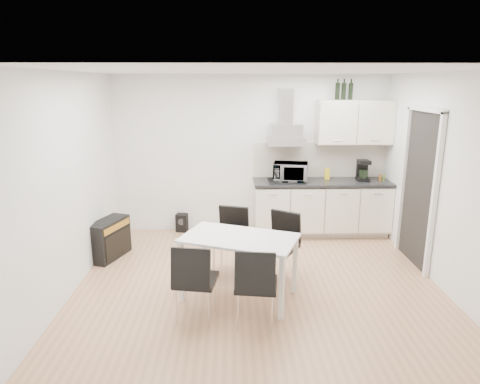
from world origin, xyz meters
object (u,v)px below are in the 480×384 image
(chair_far_left, at_px, (230,242))
(chair_far_right, at_px, (279,248))
(floor_speaker, at_px, (182,223))
(guitar_amp, at_px, (109,239))
(chair_near_right, at_px, (256,285))
(dining_table, at_px, (239,244))
(chair_near_left, at_px, (196,281))
(kitchenette, at_px, (324,185))

(chair_far_left, relative_size, chair_far_right, 1.00)
(floor_speaker, bearing_deg, guitar_amp, -120.37)
(chair_near_right, bearing_deg, dining_table, 112.71)
(chair_near_left, bearing_deg, dining_table, 55.20)
(chair_far_right, distance_m, guitar_amp, 2.49)
(chair_near_left, distance_m, chair_near_right, 0.64)
(chair_far_right, bearing_deg, floor_speaker, -20.35)
(chair_far_right, xyz_separation_m, chair_near_left, (-0.97, -0.90, 0.00))
(dining_table, distance_m, floor_speaker, 2.54)
(chair_far_left, bearing_deg, chair_near_right, 118.41)
(dining_table, bearing_deg, floor_speaker, 133.37)
(chair_far_right, xyz_separation_m, guitar_amp, (-2.36, 0.80, -0.16))
(chair_near_left, height_order, floor_speaker, chair_near_left)
(chair_near_left, relative_size, floor_speaker, 2.89)
(dining_table, relative_size, chair_near_right, 1.66)
(guitar_amp, distance_m, floor_speaker, 1.44)
(guitar_amp, bearing_deg, dining_table, -13.47)
(chair_far_right, bearing_deg, dining_table, 71.93)
(kitchenette, bearing_deg, dining_table, -123.58)
(chair_far_right, bearing_deg, chair_near_left, 75.20)
(dining_table, height_order, chair_near_left, chair_near_left)
(chair_near_left, bearing_deg, floor_speaker, 108.69)
(floor_speaker, bearing_deg, chair_near_right, -59.85)
(dining_table, height_order, floor_speaker, dining_table)
(dining_table, xyz_separation_m, floor_speaker, (-0.93, 2.31, -0.51))
(chair_far_right, bearing_deg, kitchenette, -85.49)
(chair_near_right, relative_size, floor_speaker, 2.89)
(kitchenette, bearing_deg, chair_far_left, -135.37)
(kitchenette, height_order, chair_far_left, kitchenette)
(dining_table, distance_m, chair_far_left, 0.68)
(kitchenette, relative_size, chair_far_right, 2.86)
(chair_far_left, distance_m, chair_near_right, 1.26)
(chair_far_left, relative_size, guitar_amp, 1.20)
(chair_near_left, bearing_deg, kitchenette, 63.53)
(kitchenette, relative_size, guitar_amp, 3.43)
(chair_far_right, distance_m, floor_speaker, 2.40)
(kitchenette, height_order, chair_near_left, kitchenette)
(dining_table, distance_m, chair_far_right, 0.69)
(chair_far_left, distance_m, chair_far_right, 0.65)
(chair_far_left, height_order, floor_speaker, chair_far_left)
(chair_far_left, xyz_separation_m, chair_near_left, (-0.36, -1.12, 0.00))
(chair_near_left, bearing_deg, guitar_amp, 138.50)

